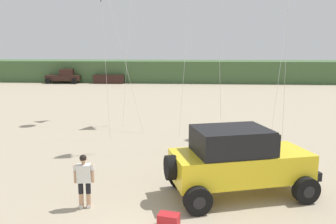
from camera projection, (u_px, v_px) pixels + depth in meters
The scene contains 6 objects.
dune_ridge at pixel (213, 71), 51.51m from camera, with size 90.00×8.91×3.02m, color #426038.
jeep at pixel (239, 160), 11.16m from camera, with size 5.02×3.51×2.26m.
person_watching at pixel (84, 178), 10.29m from camera, with size 0.62×0.35×1.67m.
cooler_box at pixel (169, 221), 9.27m from camera, with size 0.56×0.36×0.38m, color #B21E23.
distant_pickup at pixel (64, 76), 48.23m from camera, with size 4.62×2.41×1.98m.
distant_sedan at pixel (109, 79), 48.20m from camera, with size 4.20×1.70×1.20m, color black.
Camera 1 is at (1.09, -6.96, 4.72)m, focal length 37.00 mm.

